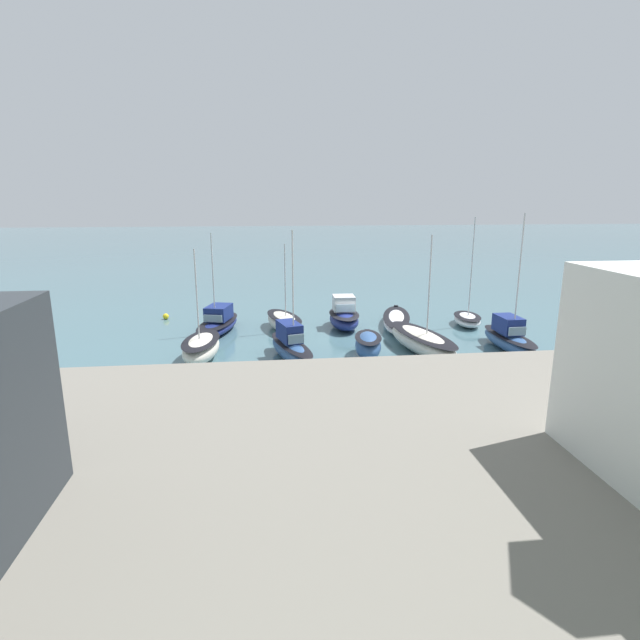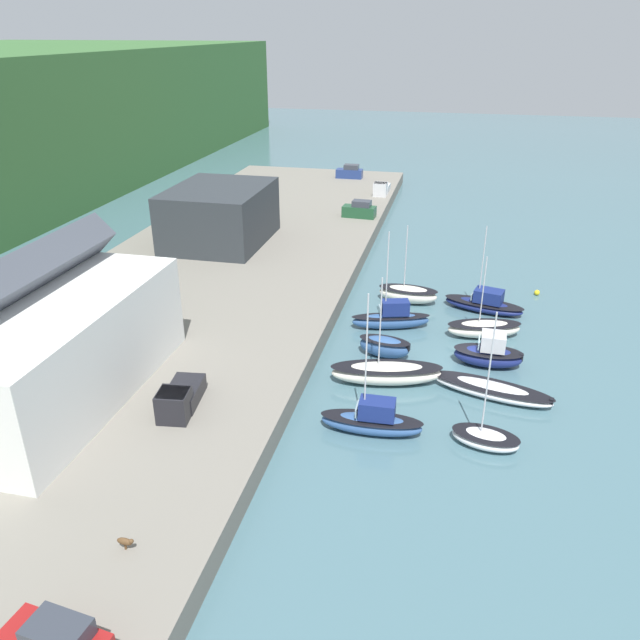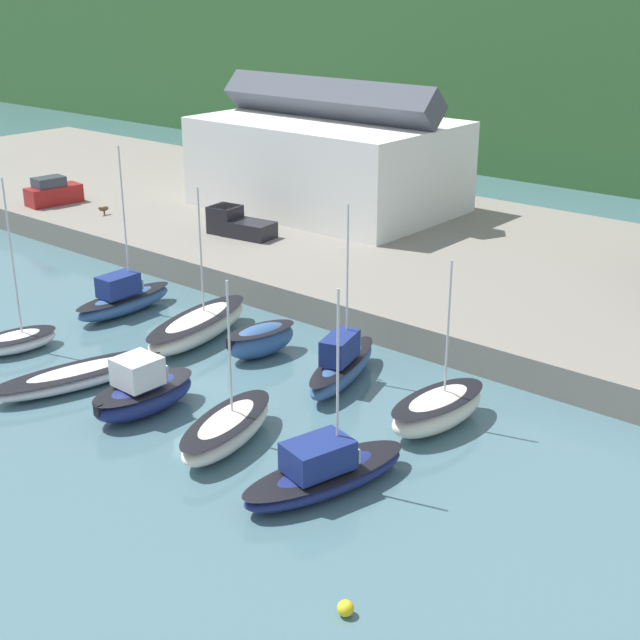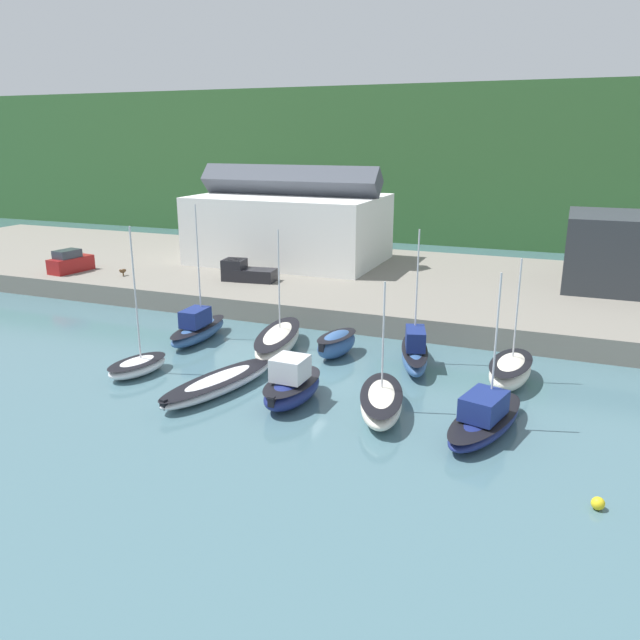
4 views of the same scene
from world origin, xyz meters
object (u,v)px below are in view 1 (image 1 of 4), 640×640
moored_boat_1 (422,341)px  moored_boat_3 (291,347)px  moored_boat_2 (368,345)px  moored_boat_8 (284,322)px  moored_boat_7 (344,316)px  moored_boat_4 (201,348)px  mooring_buoy_0 (166,316)px  moored_boat_9 (218,323)px  moored_boat_6 (396,320)px  moored_boat_5 (467,319)px  moored_boat_0 (509,338)px

moored_boat_1 → moored_boat_3: size_ratio=0.98×
moored_boat_2 → moored_boat_8: size_ratio=0.61×
moored_boat_2 → moored_boat_7: size_ratio=0.82×
moored_boat_2 → moored_boat_3: moored_boat_3 is taller
moored_boat_4 → mooring_buoy_0: bearing=-64.1°
moored_boat_1 → moored_boat_8: (9.39, -7.07, -0.08)m
moored_boat_1 → moored_boat_3: moored_boat_3 is taller
moored_boat_1 → moored_boat_2: size_ratio=1.96×
moored_boat_9 → moored_boat_8: bearing=-166.5°
moored_boat_3 → moored_boat_7: (-4.91, -8.11, 0.05)m
moored_boat_7 → moored_boat_8: size_ratio=0.74×
moored_boat_1 → mooring_buoy_0: size_ratio=16.14×
moored_boat_9 → moored_boat_1: bearing=168.7°
moored_boat_8 → moored_boat_6: bearing=167.9°
moored_boat_3 → moored_boat_4: moored_boat_3 is taller
moored_boat_6 → mooring_buoy_0: (20.00, -4.73, -0.25)m
moored_boat_7 → mooring_buoy_0: (15.45, -4.92, -0.74)m
moored_boat_3 → mooring_buoy_0: bearing=-67.0°
mooring_buoy_0 → moored_boat_5: bearing=168.6°
moored_boat_5 → moored_boat_1: bearing=59.5°
moored_boat_5 → mooring_buoy_0: 26.60m
moored_boat_7 → moored_boat_4: bearing=35.3°
moored_boat_1 → moored_boat_4: 15.27m
moored_boat_2 → moored_boat_6: 9.23m
moored_boat_5 → mooring_buoy_0: (26.07, -5.26, -0.30)m
moored_boat_6 → moored_boat_9: bearing=15.9°
moored_boat_0 → moored_boat_8: moored_boat_0 is taller
moored_boat_0 → moored_boat_5: 7.11m
moored_boat_8 → mooring_buoy_0: moored_boat_8 is taller
moored_boat_7 → moored_boat_0: bearing=147.0°
moored_boat_1 → moored_boat_4: size_ratio=1.14×
moored_boat_5 → mooring_buoy_0: bearing=-0.3°
moored_boat_0 → moored_boat_4: size_ratio=1.29×
moored_boat_0 → moored_boat_7: bearing=-36.0°
moored_boat_2 → moored_boat_4: 11.28m
moored_boat_1 → moored_boat_0: bearing=167.6°
moored_boat_0 → moored_boat_2: size_ratio=2.22×
moored_boat_9 → mooring_buoy_0: size_ratio=15.19×
moored_boat_2 → moored_boat_7: moored_boat_7 is taller
moored_boat_7 → moored_boat_8: bearing=4.9°
moored_boat_4 → moored_boat_3: bearing=177.3°
moored_boat_2 → moored_boat_8: (5.38, -7.73, -0.14)m
moored_boat_1 → moored_boat_3: 9.31m
moored_boat_0 → mooring_buoy_0: size_ratio=18.30×
moored_boat_4 → moored_boat_7: size_ratio=1.41×
moored_boat_3 → moored_boat_5: moored_boat_5 is taller
moored_boat_3 → mooring_buoy_0: size_ratio=16.48×
moored_boat_3 → moored_boat_5: size_ratio=0.95×
moored_boat_4 → moored_boat_5: bearing=-156.7°
moored_boat_4 → moored_boat_5: size_ratio=0.82×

